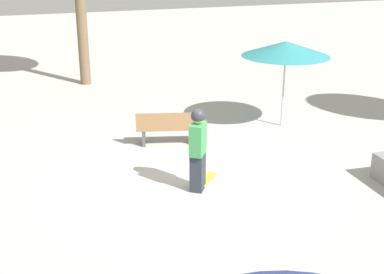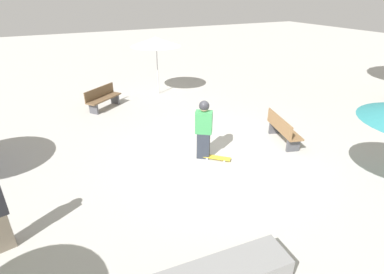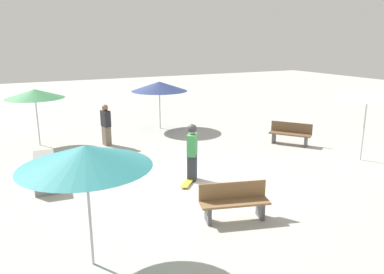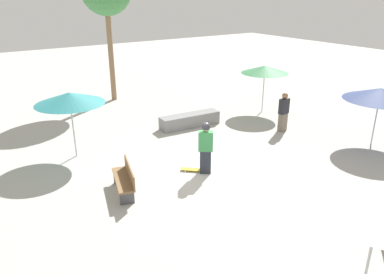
{
  "view_description": "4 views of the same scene",
  "coord_description": "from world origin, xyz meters",
  "px_view_note": "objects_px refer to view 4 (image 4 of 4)",
  "views": [
    {
      "loc": [
        3.61,
        9.57,
        4.63
      ],
      "look_at": [
        0.11,
        -0.08,
        0.92
      ],
      "focal_mm": 50.0,
      "sensor_mm": 36.0,
      "label": 1
    },
    {
      "loc": [
        -6.31,
        4.02,
        4.3
      ],
      "look_at": [
        0.3,
        0.77,
        0.65
      ],
      "focal_mm": 28.0,
      "sensor_mm": 36.0,
      "label": 2
    },
    {
      "loc": [
        -4.45,
        -8.81,
        4.04
      ],
      "look_at": [
        0.01,
        0.12,
        1.41
      ],
      "focal_mm": 35.0,
      "sensor_mm": 36.0,
      "label": 3
    },
    {
      "loc": [
        8.82,
        -5.84,
        5.43
      ],
      "look_at": [
        -0.12,
        0.17,
        1.18
      ],
      "focal_mm": 35.0,
      "sensor_mm": 36.0,
      "label": 4
    }
  ],
  "objects_px": {
    "shade_umbrella_white": "(381,201)",
    "shade_umbrella_navy": "(380,94)",
    "skateboard": "(193,169)",
    "shade_umbrella_teal": "(70,98)",
    "bystander_watching": "(284,112)",
    "concrete_ledge": "(190,120)",
    "shade_umbrella_green": "(265,69)",
    "skater_main": "(206,146)",
    "bench_far": "(125,179)"
  },
  "relations": [
    {
      "from": "concrete_ledge",
      "to": "bench_far",
      "type": "bearing_deg",
      "value": -51.84
    },
    {
      "from": "skater_main",
      "to": "skateboard",
      "type": "bearing_deg",
      "value": -11.12
    },
    {
      "from": "shade_umbrella_teal",
      "to": "shade_umbrella_white",
      "type": "distance_m",
      "value": 9.8
    },
    {
      "from": "skater_main",
      "to": "bench_far",
      "type": "height_order",
      "value": "skater_main"
    },
    {
      "from": "bystander_watching",
      "to": "bench_far",
      "type": "bearing_deg",
      "value": -2.84
    },
    {
      "from": "concrete_ledge",
      "to": "bench_far",
      "type": "height_order",
      "value": "bench_far"
    },
    {
      "from": "shade_umbrella_green",
      "to": "shade_umbrella_teal",
      "type": "relative_size",
      "value": 0.95
    },
    {
      "from": "shade_umbrella_navy",
      "to": "skateboard",
      "type": "bearing_deg",
      "value": -105.51
    },
    {
      "from": "concrete_ledge",
      "to": "bystander_watching",
      "type": "height_order",
      "value": "bystander_watching"
    },
    {
      "from": "bench_far",
      "to": "shade_umbrella_green",
      "type": "distance_m",
      "value": 9.41
    },
    {
      "from": "bench_far",
      "to": "shade_umbrella_white",
      "type": "xyz_separation_m",
      "value": [
        6.27,
        1.73,
        1.87
      ]
    },
    {
      "from": "shade_umbrella_teal",
      "to": "bystander_watching",
      "type": "height_order",
      "value": "shade_umbrella_teal"
    },
    {
      "from": "shade_umbrella_white",
      "to": "skater_main",
      "type": "bearing_deg",
      "value": 171.45
    },
    {
      "from": "skater_main",
      "to": "bystander_watching",
      "type": "height_order",
      "value": "skater_main"
    },
    {
      "from": "skater_main",
      "to": "shade_umbrella_teal",
      "type": "distance_m",
      "value": 4.8
    },
    {
      "from": "skater_main",
      "to": "shade_umbrella_teal",
      "type": "bearing_deg",
      "value": -14.51
    },
    {
      "from": "shade_umbrella_teal",
      "to": "shade_umbrella_white",
      "type": "relative_size",
      "value": 0.93
    },
    {
      "from": "skateboard",
      "to": "concrete_ledge",
      "type": "bearing_deg",
      "value": -78.75
    },
    {
      "from": "bystander_watching",
      "to": "shade_umbrella_teal",
      "type": "bearing_deg",
      "value": -26.86
    },
    {
      "from": "skater_main",
      "to": "shade_umbrella_green",
      "type": "bearing_deg",
      "value": -113.19
    },
    {
      "from": "skater_main",
      "to": "concrete_ledge",
      "type": "relative_size",
      "value": 0.63
    },
    {
      "from": "concrete_ledge",
      "to": "bystander_watching",
      "type": "distance_m",
      "value": 3.88
    },
    {
      "from": "concrete_ledge",
      "to": "shade_umbrella_teal",
      "type": "height_order",
      "value": "shade_umbrella_teal"
    },
    {
      "from": "bystander_watching",
      "to": "skateboard",
      "type": "bearing_deg",
      "value": 0.41
    },
    {
      "from": "shade_umbrella_green",
      "to": "bystander_watching",
      "type": "distance_m",
      "value": 2.89
    },
    {
      "from": "shade_umbrella_teal",
      "to": "shade_umbrella_navy",
      "type": "height_order",
      "value": "shade_umbrella_teal"
    },
    {
      "from": "shade_umbrella_green",
      "to": "skateboard",
      "type": "bearing_deg",
      "value": -61.53
    },
    {
      "from": "skateboard",
      "to": "shade_umbrella_navy",
      "type": "xyz_separation_m",
      "value": [
        1.89,
        6.8,
        1.9
      ]
    },
    {
      "from": "concrete_ledge",
      "to": "bench_far",
      "type": "relative_size",
      "value": 1.61
    },
    {
      "from": "concrete_ledge",
      "to": "skateboard",
      "type": "bearing_deg",
      "value": -32.06
    },
    {
      "from": "skateboard",
      "to": "skater_main",
      "type": "bearing_deg",
      "value": 176.92
    },
    {
      "from": "skater_main",
      "to": "shade_umbrella_green",
      "type": "height_order",
      "value": "shade_umbrella_green"
    },
    {
      "from": "skateboard",
      "to": "shade_umbrella_green",
      "type": "relative_size",
      "value": 0.33
    },
    {
      "from": "skateboard",
      "to": "shade_umbrella_navy",
      "type": "distance_m",
      "value": 7.31
    },
    {
      "from": "shade_umbrella_navy",
      "to": "bystander_watching",
      "type": "distance_m",
      "value": 3.56
    },
    {
      "from": "concrete_ledge",
      "to": "shade_umbrella_green",
      "type": "bearing_deg",
      "value": 87.22
    },
    {
      "from": "shade_umbrella_teal",
      "to": "skateboard",
      "type": "bearing_deg",
      "value": 39.92
    },
    {
      "from": "shade_umbrella_green",
      "to": "shade_umbrella_white",
      "type": "distance_m",
      "value": 11.9
    },
    {
      "from": "shade_umbrella_teal",
      "to": "bystander_watching",
      "type": "xyz_separation_m",
      "value": [
        2.24,
        7.85,
        -1.29
      ]
    },
    {
      "from": "shade_umbrella_green",
      "to": "shade_umbrella_teal",
      "type": "height_order",
      "value": "shade_umbrella_teal"
    },
    {
      "from": "skater_main",
      "to": "bystander_watching",
      "type": "bearing_deg",
      "value": -129.6
    },
    {
      "from": "shade_umbrella_navy",
      "to": "bystander_watching",
      "type": "height_order",
      "value": "shade_umbrella_navy"
    },
    {
      "from": "skateboard",
      "to": "shade_umbrella_green",
      "type": "bearing_deg",
      "value": -108.22
    },
    {
      "from": "bystander_watching",
      "to": "concrete_ledge",
      "type": "bearing_deg",
      "value": -52.62
    },
    {
      "from": "shade_umbrella_green",
      "to": "shade_umbrella_navy",
      "type": "relative_size",
      "value": 0.86
    },
    {
      "from": "concrete_ledge",
      "to": "shade_umbrella_green",
      "type": "distance_m",
      "value": 4.38
    },
    {
      "from": "bench_far",
      "to": "shade_umbrella_green",
      "type": "bearing_deg",
      "value": -52.59
    },
    {
      "from": "bench_far",
      "to": "shade_umbrella_white",
      "type": "height_order",
      "value": "shade_umbrella_white"
    },
    {
      "from": "shade_umbrella_white",
      "to": "shade_umbrella_navy",
      "type": "relative_size",
      "value": 0.98
    },
    {
      "from": "skater_main",
      "to": "shade_umbrella_navy",
      "type": "relative_size",
      "value": 0.66
    }
  ]
}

